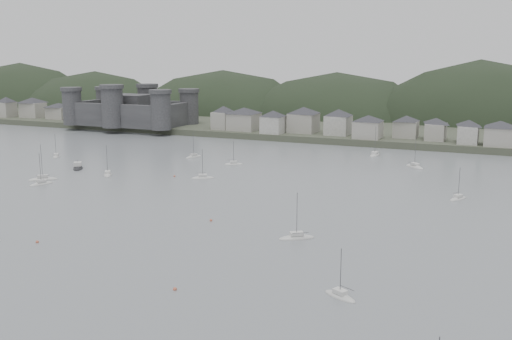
% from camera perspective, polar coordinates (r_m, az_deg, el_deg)
% --- Properties ---
extents(ground, '(900.00, 900.00, 0.00)m').
position_cam_1_polar(ground, '(113.98, -15.59, -9.66)').
color(ground, slate).
rests_on(ground, ground).
extents(far_shore_land, '(900.00, 250.00, 3.00)m').
position_cam_1_polar(far_shore_land, '(384.81, 13.37, 5.13)').
color(far_shore_land, '#383D2D').
rests_on(far_shore_land, ground).
extents(forested_ridge, '(851.55, 103.94, 102.57)m').
position_cam_1_polar(forested_ridge, '(360.48, 13.28, 2.70)').
color(forested_ridge, black).
rests_on(forested_ridge, ground).
extents(castle, '(66.00, 43.00, 20.00)m').
position_cam_1_polar(castle, '(323.85, -12.12, 5.79)').
color(castle, '#333335').
rests_on(castle, far_shore_land).
extents(waterfront_town, '(451.48, 28.46, 12.92)m').
position_cam_1_polar(waterfront_town, '(267.43, 19.70, 3.82)').
color(waterfront_town, '#A3A094').
rests_on(waterfront_town, far_shore_land).
extents(moored_fleet, '(228.33, 178.34, 12.82)m').
position_cam_1_polar(moored_fleet, '(173.87, -6.42, -2.07)').
color(moored_fleet, beige).
rests_on(moored_fleet, ground).
extents(motor_launch_far, '(7.96, 9.31, 4.15)m').
position_cam_1_polar(motor_launch_far, '(217.37, -16.99, 0.20)').
color(motor_launch_far, black).
rests_on(motor_launch_far, ground).
extents(mooring_buoys, '(167.32, 82.97, 0.70)m').
position_cam_1_polar(mooring_buoys, '(140.42, -6.76, -5.29)').
color(mooring_buoys, '#BE5B3F').
rests_on(mooring_buoys, ground).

